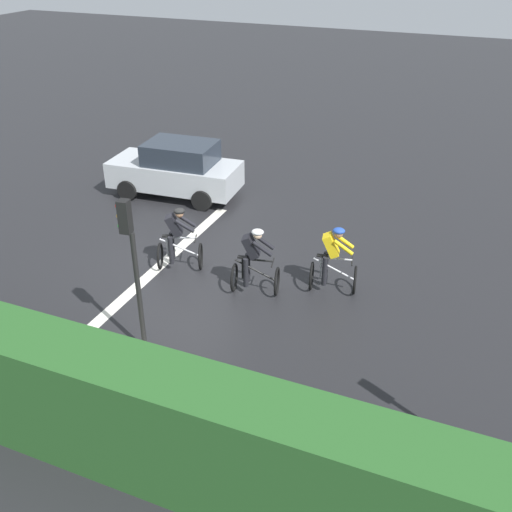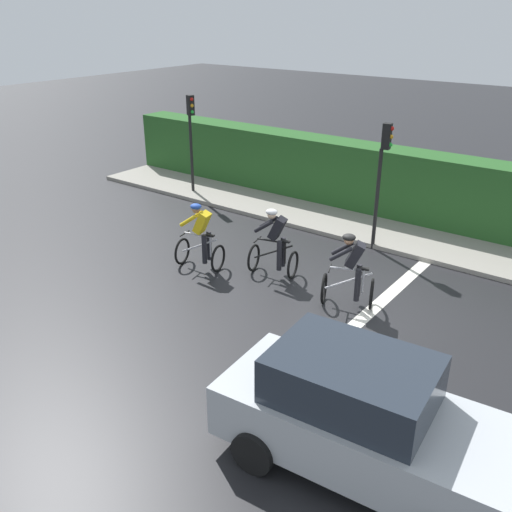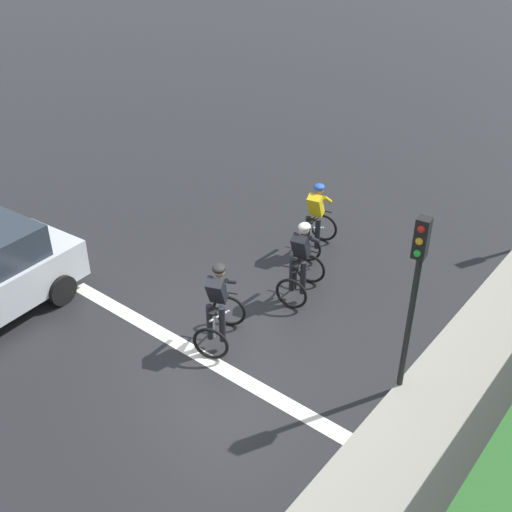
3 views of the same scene
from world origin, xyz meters
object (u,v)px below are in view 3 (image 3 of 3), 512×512
(cyclist_lead, at_px, (316,221))
(cyclist_second, at_px, (301,263))
(cyclist_mid, at_px, (219,308))
(traffic_light_near_crossing, at_px, (415,283))

(cyclist_lead, distance_m, cyclist_second, 1.84)
(cyclist_second, height_order, cyclist_mid, same)
(cyclist_mid, bearing_deg, traffic_light_near_crossing, 16.09)
(cyclist_lead, bearing_deg, cyclist_mid, -82.87)
(cyclist_lead, xyz_separation_m, traffic_light_near_crossing, (3.68, -2.92, 1.43))
(cyclist_second, relative_size, cyclist_mid, 1.00)
(cyclist_mid, bearing_deg, cyclist_second, 82.43)
(cyclist_second, relative_size, traffic_light_near_crossing, 0.50)
(cyclist_second, distance_m, cyclist_mid, 2.19)
(cyclist_lead, distance_m, cyclist_mid, 3.87)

